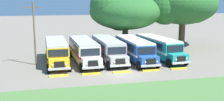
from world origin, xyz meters
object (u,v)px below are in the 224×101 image
at_px(parked_bus_slot_1, 84,50).
at_px(broad_shade_tree, 124,10).
at_px(parked_bus_slot_3, 134,48).
at_px(parked_bus_slot_2, 108,48).
at_px(parked_bus_slot_4, 158,47).
at_px(utility_pole, 34,32).
at_px(parked_bus_slot_0, 57,50).
at_px(secondary_tree, 182,4).

xyz_separation_m(parked_bus_slot_1, broad_shade_tree, (7.90, 9.37, 4.54)).
bearing_deg(parked_bus_slot_3, parked_bus_slot_2, -105.38).
xyz_separation_m(parked_bus_slot_3, broad_shade_tree, (1.29, 9.94, 4.54)).
relative_size(parked_bus_slot_3, parked_bus_slot_4, 0.99).
xyz_separation_m(parked_bus_slot_2, utility_pole, (-9.21, -0.63, 2.47)).
xyz_separation_m(parked_bus_slot_0, secondary_tree, (21.39, 8.63, 5.49)).
xyz_separation_m(parked_bus_slot_1, parked_bus_slot_4, (10.17, -0.06, 0.00)).
bearing_deg(broad_shade_tree, secondary_tree, -2.61).
bearing_deg(parked_bus_slot_2, parked_bus_slot_3, 74.34).
xyz_separation_m(parked_bus_slot_2, broad_shade_tree, (4.67, 9.11, 4.54)).
height_order(parked_bus_slot_4, secondary_tree, secondary_tree).
distance_m(parked_bus_slot_3, secondary_tree, 15.77).
xyz_separation_m(parked_bus_slot_0, parked_bus_slot_1, (3.43, -0.28, 0.00)).
bearing_deg(broad_shade_tree, parked_bus_slot_2, -117.12).
xyz_separation_m(broad_shade_tree, utility_pole, (-13.88, -9.74, -2.07)).
distance_m(parked_bus_slot_1, utility_pole, 6.48).
xyz_separation_m(parked_bus_slot_0, broad_shade_tree, (11.33, 9.09, 4.54)).
bearing_deg(parked_bus_slot_2, broad_shade_tree, 150.88).
bearing_deg(parked_bus_slot_3, parked_bus_slot_1, -96.58).
distance_m(broad_shade_tree, secondary_tree, 10.12).
xyz_separation_m(parked_bus_slot_3, parked_bus_slot_4, (3.56, 0.50, 0.00)).
distance_m(parked_bus_slot_0, parked_bus_slot_3, 10.08).
xyz_separation_m(parked_bus_slot_3, utility_pole, (-12.60, 0.19, 2.47)).
xyz_separation_m(parked_bus_slot_1, parked_bus_slot_3, (6.61, -0.56, 0.00)).
bearing_deg(parked_bus_slot_4, secondary_tree, 133.31).
bearing_deg(parked_bus_slot_0, parked_bus_slot_2, 88.65).
xyz_separation_m(parked_bus_slot_3, secondary_tree, (11.35, 9.48, 5.49)).
distance_m(parked_bus_slot_3, broad_shade_tree, 11.00).
relative_size(parked_bus_slot_2, parked_bus_slot_4, 0.99).
relative_size(parked_bus_slot_0, parked_bus_slot_3, 1.00).
relative_size(parked_bus_slot_0, utility_pole, 1.43).
bearing_deg(secondary_tree, parked_bus_slot_0, -158.03).
bearing_deg(parked_bus_slot_1, secondary_tree, 113.52).
relative_size(parked_bus_slot_2, broad_shade_tree, 0.89).
height_order(broad_shade_tree, secondary_tree, secondary_tree).
bearing_deg(broad_shade_tree, parked_bus_slot_0, -141.27).
relative_size(broad_shade_tree, secondary_tree, 0.98).
xyz_separation_m(parked_bus_slot_2, parked_bus_slot_4, (6.94, -0.32, 0.00)).
bearing_deg(utility_pole, parked_bus_slot_0, 14.34).
relative_size(parked_bus_slot_3, utility_pole, 1.43).
bearing_deg(parked_bus_slot_1, parked_bus_slot_4, 86.80).
bearing_deg(parked_bus_slot_1, utility_pole, -89.35).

